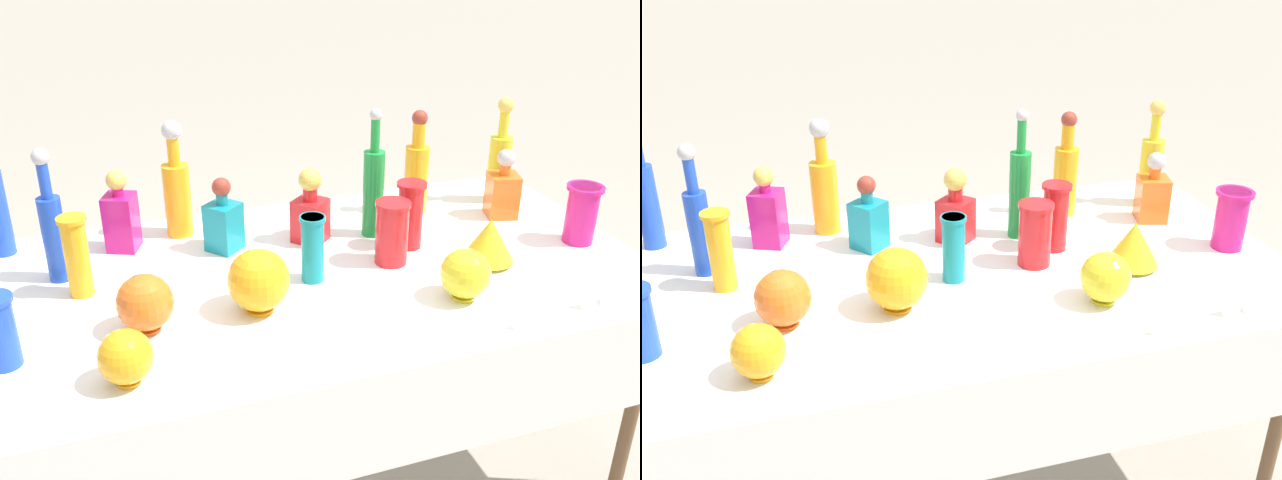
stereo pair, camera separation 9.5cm
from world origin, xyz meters
TOP-DOWN VIEW (x-y plane):
  - ground_plane at (0.00, 0.00)m, footprint 40.00×40.00m
  - display_table at (0.00, -0.03)m, footprint 1.96×1.06m
  - tall_bottle_0 at (0.46, 0.31)m, footprint 0.08×0.08m
  - tall_bottle_1 at (-0.73, 0.20)m, footprint 0.07×0.07m
  - tall_bottle_3 at (0.25, 0.18)m, footprint 0.07×0.07m
  - tall_bottle_4 at (-0.35, 0.39)m, footprint 0.09×0.09m
  - tall_bottle_5 at (0.79, 0.30)m, footprint 0.08×0.08m
  - square_decanter_0 at (0.04, 0.20)m, footprint 0.14×0.14m
  - square_decanter_1 at (-0.24, 0.23)m, footprint 0.13×0.13m
  - square_decanter_2 at (0.73, 0.18)m, footprint 0.12×0.12m
  - square_decanter_3 at (-0.54, 0.34)m, footprint 0.12×0.12m
  - slender_vase_0 at (0.85, -0.09)m, footprint 0.12×0.12m
  - slender_vase_1 at (0.32, 0.06)m, footprint 0.09×0.09m
  - slender_vase_2 at (0.22, -0.02)m, footprint 0.11×0.11m
  - slender_vase_4 at (-0.04, -0.05)m, footprint 0.07×0.07m
  - slender_vase_5 at (-0.68, 0.09)m, footprint 0.08×0.08m
  - fluted_vase_0 at (0.50, -0.12)m, footprint 0.16×0.16m
  - round_bowl_0 at (-0.23, -0.16)m, footprint 0.17×0.17m
  - round_bowl_1 at (0.32, -0.29)m, footprint 0.14×0.14m
  - round_bowl_2 at (-0.60, -0.37)m, footprint 0.13×0.13m
  - round_bowl_3 at (-0.53, -0.16)m, footprint 0.15×0.15m
  - price_tag_left at (0.68, -0.44)m, footprint 0.06×0.03m
  - price_tag_center at (0.62, -0.44)m, footprint 0.05×0.02m
  - price_tag_right at (0.39, -0.47)m, footprint 0.05×0.02m

SIDE VIEW (x-z plane):
  - ground_plane at x=0.00m, z-range 0.00..0.00m
  - display_table at x=0.00m, z-range 0.33..1.09m
  - price_tag_left at x=0.68m, z-range 0.76..0.80m
  - price_tag_right at x=0.39m, z-range 0.76..0.80m
  - price_tag_center at x=0.62m, z-range 0.76..0.81m
  - round_bowl_2 at x=-0.60m, z-range 0.76..0.90m
  - fluted_vase_0 at x=0.50m, z-range 0.76..0.91m
  - round_bowl_1 at x=0.32m, z-range 0.76..0.91m
  - round_bowl_3 at x=-0.53m, z-range 0.76..0.92m
  - round_bowl_0 at x=-0.23m, z-range 0.76..0.94m
  - square_decanter_2 at x=0.73m, z-range 0.74..0.98m
  - square_decanter_1 at x=-0.24m, z-range 0.74..0.98m
  - slender_vase_0 at x=0.85m, z-range 0.77..0.96m
  - slender_vase_2 at x=0.22m, z-range 0.77..0.96m
  - slender_vase_4 at x=-0.04m, z-range 0.77..0.97m
  - square_decanter_0 at x=0.04m, z-range 0.74..0.99m
  - square_decanter_3 at x=-0.54m, z-range 0.74..1.00m
  - slender_vase_1 at x=0.32m, z-range 0.77..0.98m
  - slender_vase_5 at x=-0.68m, z-range 0.77..1.00m
  - tall_bottle_0 at x=0.46m, z-range 0.73..1.09m
  - tall_bottle_5 at x=0.79m, z-range 0.72..1.10m
  - tall_bottle_4 at x=-0.35m, z-range 0.72..1.11m
  - tall_bottle_1 at x=-0.73m, z-range 0.72..1.12m
  - tall_bottle_3 at x=0.25m, z-range 0.71..1.14m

